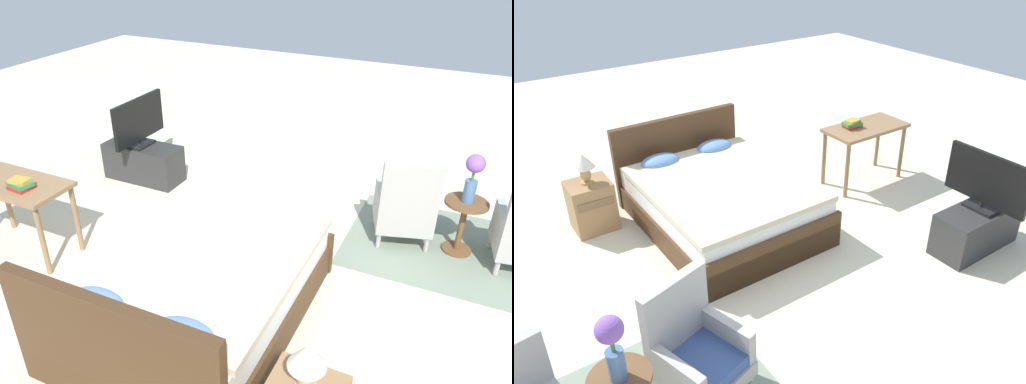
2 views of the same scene
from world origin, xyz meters
TOP-DOWN VIEW (x-y plane):
  - ground_plane at (0.00, 0.00)m, footprint 16.00×16.00m
  - floor_rug at (-1.75, -0.93)m, footprint 2.10×1.50m
  - bed at (0.04, 1.00)m, footprint 1.60×2.12m
  - armchair_by_window_right at (-1.21, -0.88)m, footprint 0.67×0.67m
  - side_table at (-1.75, -0.93)m, footprint 0.40×0.40m
  - flower_vase at (-1.75, -0.93)m, footprint 0.17×0.17m
  - table_lamp at (-1.13, 1.71)m, footprint 0.22×0.22m
  - tv_stand at (1.96, -0.89)m, footprint 0.96×0.40m
  - tv_flatscreen at (1.96, -0.89)m, footprint 0.20×0.88m
  - vanity_desk at (2.05, 0.85)m, footprint 1.04×0.52m
  - book_stack at (1.88, 0.92)m, footprint 0.24×0.18m

SIDE VIEW (x-z plane):
  - ground_plane at x=0.00m, z-range 0.00..0.00m
  - floor_rug at x=-1.75m, z-range 0.00..0.01m
  - tv_stand at x=1.96m, z-range 0.00..0.45m
  - bed at x=0.04m, z-range -0.18..0.78m
  - side_table at x=-1.75m, z-range 0.07..0.62m
  - armchair_by_window_right at x=-1.21m, z-range -0.08..0.84m
  - vanity_desk at x=2.05m, z-range 0.26..1.01m
  - tv_flatscreen at x=1.96m, z-range 0.47..1.05m
  - table_lamp at x=-1.13m, z-range 0.60..0.93m
  - book_stack at x=1.88m, z-range 0.74..0.84m
  - flower_vase at x=-1.75m, z-range 0.61..1.08m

